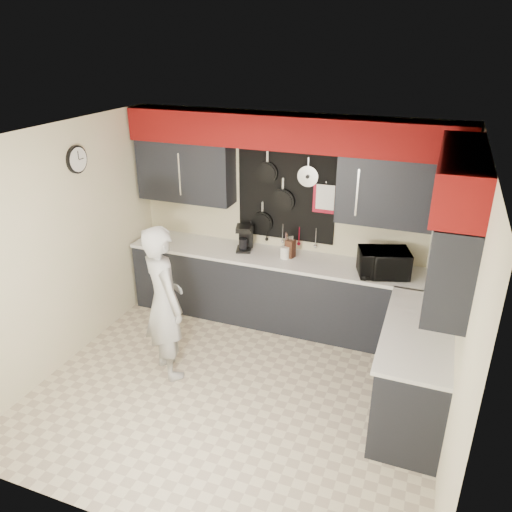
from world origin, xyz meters
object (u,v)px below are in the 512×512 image
at_px(knife_block, 290,249).
at_px(coffee_maker, 244,237).
at_px(person, 164,303).
at_px(utensil_crock, 285,252).
at_px(microwave, 383,263).

bearing_deg(knife_block, coffee_maker, -165.87).
bearing_deg(knife_block, person, -107.49).
bearing_deg(coffee_maker, utensil_crock, -23.03).
relative_size(utensil_crock, coffee_maker, 0.45).
distance_m(knife_block, utensil_crock, 0.08).
relative_size(knife_block, utensil_crock, 1.50).
xyz_separation_m(microwave, person, (-2.04, -1.32, -0.22)).
distance_m(utensil_crock, person, 1.64).
distance_m(utensil_crock, coffee_maker, 0.56).
height_order(utensil_crock, person, person).
height_order(knife_block, utensil_crock, knife_block).
bearing_deg(utensil_crock, coffee_maker, 173.73).
relative_size(microwave, coffee_maker, 1.68).
distance_m(knife_block, coffee_maker, 0.60).
relative_size(microwave, knife_block, 2.48).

